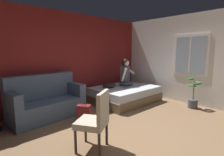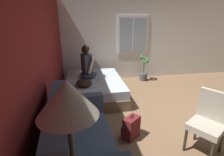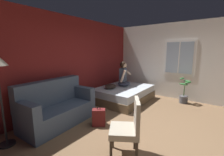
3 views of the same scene
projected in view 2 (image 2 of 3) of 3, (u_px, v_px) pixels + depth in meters
The scene contains 12 objects.
ground_plane at pixel (188, 120), 3.64m from camera, with size 40.00×40.00×0.00m, color brown.
wall_back_accent at pixel (38, 63), 2.73m from camera, with size 10.77×0.16×2.70m, color maroon.
wall_side_with_window at pixel (143, 38), 5.96m from camera, with size 0.19×6.84×2.70m.
bed at pixel (94, 88), 4.71m from camera, with size 2.00×1.50×0.48m.
couch at pixel (79, 144), 2.38m from camera, with size 1.75×0.93×1.04m.
side_chair at pixel (209, 120), 2.67m from camera, with size 0.63×0.63×0.98m.
person_seated at pixel (87, 65), 4.66m from camera, with size 0.63×0.58×0.88m.
backpack at pixel (131, 128), 3.06m from camera, with size 0.35×0.35×0.46m.
throw_pillow at pixel (84, 83), 4.16m from camera, with size 0.48×0.36×0.14m, color #2D231E.
cell_phone at pixel (98, 80), 4.56m from camera, with size 0.07×0.14×0.01m, color #B7B7BC.
floor_lamp at pixel (69, 123), 1.03m from camera, with size 0.36×0.36×1.70m.
potted_plant at pixel (144, 72), 5.87m from camera, with size 0.39×0.37×0.85m.
Camera 2 is at (-2.82, 2.12, 2.02)m, focal length 28.00 mm.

